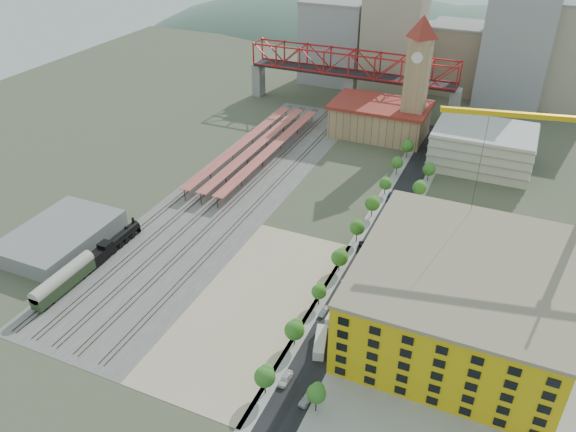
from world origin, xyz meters
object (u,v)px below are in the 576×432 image
at_px(site_trailer_a, 320,342).
at_px(site_trailer_b, 337,313).
at_px(coach, 63,280).
at_px(site_trailer_d, 361,268).
at_px(construction_building, 459,296).
at_px(car_0, 285,379).
at_px(clock_tower, 418,69).
at_px(site_trailer_c, 356,278).
at_px(locomotive, 114,243).

height_order(site_trailer_a, site_trailer_b, site_trailer_b).
distance_m(coach, site_trailer_d, 75.91).
distance_m(construction_building, coach, 95.73).
xyz_separation_m(construction_building, coach, (-92.00, -25.72, -6.15)).
xyz_separation_m(construction_building, car_0, (-29.00, -30.57, -8.61)).
distance_m(clock_tower, site_trailer_b, 111.18).
xyz_separation_m(coach, site_trailer_b, (66.00, 18.28, -2.01)).
bearing_deg(coach, clock_tower, 65.23).
bearing_deg(site_trailer_c, site_trailer_d, 106.12).
relative_size(clock_tower, car_0, 11.13).
distance_m(site_trailer_a, site_trailer_d, 29.93).
bearing_deg(car_0, site_trailer_c, 86.83).
height_order(locomotive, car_0, locomotive).
distance_m(locomotive, coach, 19.50).
bearing_deg(locomotive, site_trailer_c, 11.49).
height_order(locomotive, site_trailer_c, locomotive).
bearing_deg(site_trailer_c, construction_building, 0.73).
distance_m(construction_building, site_trailer_a, 32.77).
height_order(locomotive, site_trailer_d, locomotive).
bearing_deg(car_0, construction_building, 47.89).
xyz_separation_m(construction_building, site_trailer_b, (-26.00, -7.45, -8.16)).
relative_size(site_trailer_a, site_trailer_b, 1.00).
relative_size(construction_building, locomotive, 2.16).
bearing_deg(locomotive, construction_building, 3.89).
relative_size(site_trailer_d, car_0, 1.94).
relative_size(site_trailer_b, site_trailer_d, 1.01).
bearing_deg(coach, site_trailer_a, 6.50).
relative_size(locomotive, site_trailer_c, 2.47).
height_order(site_trailer_a, site_trailer_d, site_trailer_a).
bearing_deg(locomotive, site_trailer_b, -1.03).
relative_size(coach, site_trailer_b, 2.13).
relative_size(construction_building, site_trailer_b, 5.52).
bearing_deg(site_trailer_b, site_trailer_a, -88.62).
relative_size(site_trailer_b, car_0, 1.96).
bearing_deg(construction_building, site_trailer_d, 155.73).
height_order(clock_tower, construction_building, clock_tower).
bearing_deg(clock_tower, site_trailer_a, -86.13).
xyz_separation_m(site_trailer_a, site_trailer_b, (0.00, 10.76, 0.00)).
height_order(clock_tower, site_trailer_d, clock_tower).
xyz_separation_m(locomotive, coach, (0.00, -19.47, 1.08)).
bearing_deg(site_trailer_a, clock_tower, 79.09).
distance_m(coach, site_trailer_b, 68.51).
xyz_separation_m(site_trailer_a, car_0, (-3.00, -12.36, -0.46)).
relative_size(locomotive, site_trailer_a, 2.56).
bearing_deg(site_trailer_b, coach, -163.15).
bearing_deg(clock_tower, construction_building, -71.22).
bearing_deg(site_trailer_a, car_0, -118.43).
distance_m(coach, car_0, 63.23).
xyz_separation_m(site_trailer_b, site_trailer_c, (0.00, 14.61, 0.05)).
distance_m(construction_building, site_trailer_c, 28.16).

